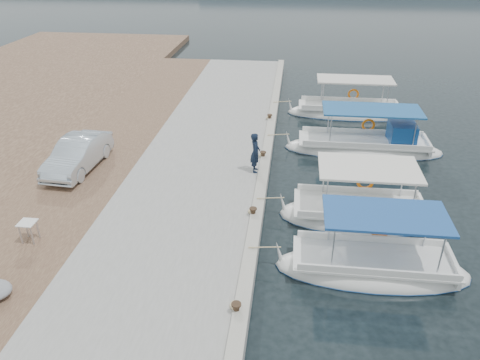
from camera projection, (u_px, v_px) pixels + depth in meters
The scene contains 12 objects.
ground at pixel (259, 252), 16.07m from camera, with size 400.00×400.00×0.00m, color black.
concrete_quay at pixel (201, 175), 20.65m from camera, with size 6.00×40.00×0.50m, color gray.
quay_curb at pixel (263, 172), 20.22m from camera, with size 0.44×40.00×0.12m, color #A09C8E.
cobblestone_strip at pixel (92, 169), 21.17m from camera, with size 4.00×40.00×0.50m, color brown.
fishing_caique_b at pixel (372, 269), 15.05m from camera, with size 6.22×2.22×2.83m.
fishing_caique_c at pixel (358, 216), 17.87m from camera, with size 6.02×2.51×2.83m.
fishing_caique_d at pixel (365, 148), 23.37m from camera, with size 7.82×2.32×2.83m.
fishing_caique_e at pixel (348, 113), 28.03m from camera, with size 7.29×2.17×2.83m.
mooring_bollards at pixel (253, 211), 17.10m from camera, with size 0.28×20.28×0.33m.
fisherman at pixel (255, 153), 20.00m from camera, with size 0.64×0.42×1.77m, color black.
parked_car at pixel (78, 154), 20.31m from camera, with size 1.47×4.21×1.39m, color silver.
folding_table at pixel (28, 228), 15.56m from camera, with size 0.55×0.55×0.73m.
Camera 1 is at (0.87, -13.03, 9.71)m, focal length 35.00 mm.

